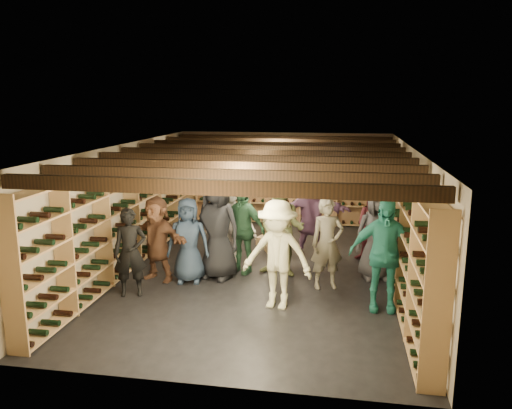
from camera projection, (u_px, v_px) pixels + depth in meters
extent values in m
plane|color=black|center=(260.00, 271.00, 9.68)|extent=(8.00, 8.00, 0.00)
cube|color=tan|center=(284.00, 178.00, 13.28)|extent=(5.50, 0.02, 2.40)
cube|color=tan|center=(203.00, 288.00, 5.57)|extent=(5.50, 0.02, 2.40)
cube|color=tan|center=(123.00, 205.00, 9.88)|extent=(0.02, 8.00, 2.40)
cube|color=tan|center=(410.00, 216.00, 8.98)|extent=(0.02, 8.00, 2.40)
cube|color=beige|center=(260.00, 147.00, 9.18)|extent=(5.50, 8.00, 0.01)
cube|color=black|center=(212.00, 187.00, 5.83)|extent=(5.40, 0.12, 0.18)
cube|color=black|center=(229.00, 176.00, 6.68)|extent=(5.40, 0.12, 0.18)
cube|color=black|center=(241.00, 167.00, 7.52)|extent=(5.40, 0.12, 0.18)
cube|color=black|center=(252.00, 160.00, 8.36)|extent=(5.40, 0.12, 0.18)
cube|color=black|center=(260.00, 155.00, 9.21)|extent=(5.40, 0.12, 0.18)
cube|color=black|center=(267.00, 150.00, 10.05)|extent=(5.40, 0.12, 0.18)
cube|color=black|center=(273.00, 146.00, 10.89)|extent=(5.40, 0.12, 0.18)
cube|color=black|center=(278.00, 142.00, 11.74)|extent=(5.40, 0.12, 0.18)
cube|color=black|center=(282.00, 139.00, 12.58)|extent=(5.40, 0.12, 0.18)
cube|color=tan|center=(132.00, 212.00, 9.88)|extent=(0.32, 7.50, 2.15)
cube|color=tan|center=(400.00, 222.00, 9.03)|extent=(0.32, 7.50, 2.15)
cube|color=tan|center=(283.00, 184.00, 13.15)|extent=(4.70, 0.30, 2.15)
cube|color=tan|center=(278.00, 248.00, 10.88)|extent=(0.59, 0.49, 0.17)
cube|color=tan|center=(278.00, 240.00, 10.85)|extent=(0.59, 0.49, 0.17)
cube|color=tan|center=(278.00, 233.00, 10.81)|extent=(0.59, 0.49, 0.17)
cube|color=tan|center=(278.00, 225.00, 10.78)|extent=(0.59, 0.49, 0.17)
cube|color=tan|center=(273.00, 233.00, 12.08)|extent=(0.58, 0.48, 0.17)
cube|color=tan|center=(273.00, 226.00, 12.05)|extent=(0.58, 0.48, 0.17)
cube|color=tan|center=(273.00, 219.00, 12.01)|extent=(0.58, 0.48, 0.17)
cube|color=tan|center=(269.00, 241.00, 11.40)|extent=(0.57, 0.46, 0.17)
imported|color=black|center=(217.00, 228.00, 9.12)|extent=(1.08, 0.87, 1.91)
imported|color=black|center=(130.00, 252.00, 8.34)|extent=(0.64, 0.52, 1.51)
imported|color=#5D663B|center=(282.00, 229.00, 9.27)|extent=(0.98, 0.83, 1.80)
imported|color=beige|center=(277.00, 255.00, 7.82)|extent=(1.23, 0.85, 1.75)
imported|color=#237C6D|center=(383.00, 254.00, 7.74)|extent=(1.07, 0.46, 1.81)
imported|color=brown|center=(157.00, 238.00, 9.06)|extent=(1.52, 0.87, 1.57)
imported|color=#25364D|center=(188.00, 240.00, 8.97)|extent=(0.83, 0.61, 1.55)
imported|color=gray|center=(327.00, 244.00, 8.67)|extent=(0.68, 0.55, 1.60)
imported|color=#4A171D|center=(374.00, 226.00, 10.07)|extent=(0.88, 0.77, 1.52)
imported|color=beige|center=(230.00, 221.00, 9.95)|extent=(1.21, 0.80, 1.75)
imported|color=#285237|center=(242.00, 229.00, 9.47)|extent=(1.07, 0.73, 1.68)
imported|color=#825481|center=(312.00, 213.00, 10.60)|extent=(1.73, 1.09, 1.78)
imported|color=#39383E|center=(377.00, 234.00, 9.10)|extent=(0.94, 0.72, 1.71)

